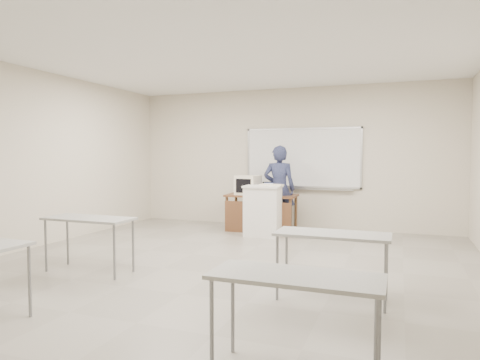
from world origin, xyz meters
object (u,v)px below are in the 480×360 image
at_px(crt_monitor, 248,185).
at_px(keyboard, 271,185).
at_px(mouse, 272,194).
at_px(laptop, 272,191).
at_px(instructor_desk, 260,205).
at_px(podium, 263,211).
at_px(whiteboard, 302,159).
at_px(presenter, 279,189).

distance_m(crt_monitor, keyboard, 0.70).
bearing_deg(crt_monitor, mouse, 26.42).
bearing_deg(laptop, mouse, -98.35).
distance_m(instructor_desk, podium, 0.49).
bearing_deg(keyboard, instructor_desk, 142.55).
height_order(instructor_desk, laptop, laptop).
relative_size(whiteboard, crt_monitor, 5.18).
distance_m(instructor_desk, presenter, 0.51).
height_order(whiteboard, mouse, whiteboard).
bearing_deg(whiteboard, keyboard, -106.95).
bearing_deg(keyboard, presenter, 95.08).
bearing_deg(laptop, presenter, -64.05).
bearing_deg(presenter, podium, 65.41).
xyz_separation_m(instructor_desk, keyboard, (0.35, -0.37, 0.44)).
height_order(podium, mouse, podium).
xyz_separation_m(whiteboard, presenter, (-0.32, -0.70, -0.60)).
bearing_deg(mouse, presenter, -28.12).
distance_m(whiteboard, crt_monitor, 1.35).
bearing_deg(whiteboard, podium, -112.15).
height_order(keyboard, presenter, presenter).
bearing_deg(presenter, keyboard, 80.39).
bearing_deg(instructor_desk, whiteboard, 45.31).
xyz_separation_m(podium, mouse, (-0.00, 0.61, 0.28)).
distance_m(mouse, keyboard, 0.59).
height_order(laptop, presenter, presenter).
height_order(instructor_desk, crt_monitor, crt_monitor).
bearing_deg(whiteboard, laptop, -135.72).
height_order(laptop, mouse, laptop).
xyz_separation_m(instructor_desk, crt_monitor, (-0.25, -0.01, 0.40)).
bearing_deg(instructor_desk, crt_monitor, -179.78).
height_order(podium, crt_monitor, crt_monitor).
bearing_deg(presenter, whiteboard, -120.15).
bearing_deg(laptop, podium, -109.56).
relative_size(podium, keyboard, 2.10).
height_order(crt_monitor, keyboard, crt_monitor).
xyz_separation_m(whiteboard, keyboard, (-0.35, -1.15, -0.49)).
relative_size(laptop, mouse, 3.25).
bearing_deg(mouse, laptop, 99.58).
distance_m(podium, crt_monitor, 0.77).
height_order(mouse, keyboard, keyboard).
bearing_deg(podium, laptop, 89.88).
relative_size(laptop, keyboard, 0.72).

